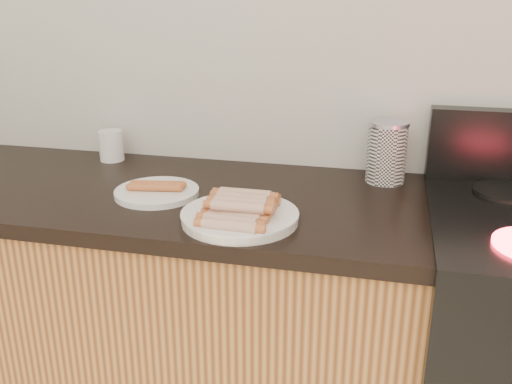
% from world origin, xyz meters
% --- Properties ---
extents(wall_back, '(4.00, 0.04, 2.60)m').
position_xyz_m(wall_back, '(0.00, 2.00, 1.30)').
color(wall_back, silver).
rests_on(wall_back, ground).
extents(cabinet_base, '(2.20, 0.59, 0.86)m').
position_xyz_m(cabinet_base, '(-0.70, 1.69, 0.43)').
color(cabinet_base, '#B6783B').
rests_on(cabinet_base, floor).
extents(counter_slab, '(2.20, 0.62, 0.04)m').
position_xyz_m(counter_slab, '(-0.70, 1.69, 0.88)').
color(counter_slab, black).
rests_on(counter_slab, cabinet_base).
extents(burner_far_left, '(0.18, 0.18, 0.01)m').
position_xyz_m(burner_far_left, '(0.61, 1.84, 0.92)').
color(burner_far_left, black).
rests_on(burner_far_left, stove).
extents(main_plate, '(0.36, 0.36, 0.02)m').
position_xyz_m(main_plate, '(-0.04, 1.52, 0.91)').
color(main_plate, silver).
rests_on(main_plate, counter_slab).
extents(side_plate, '(0.25, 0.25, 0.02)m').
position_xyz_m(side_plate, '(-0.30, 1.65, 0.91)').
color(side_plate, silver).
rests_on(side_plate, counter_slab).
extents(hotdog_pile, '(0.13, 0.24, 0.05)m').
position_xyz_m(hotdog_pile, '(-0.04, 1.52, 0.94)').
color(hotdog_pile, maroon).
rests_on(hotdog_pile, main_plate).
extents(plain_sausages, '(0.14, 0.07, 0.02)m').
position_xyz_m(plain_sausages, '(-0.30, 1.65, 0.93)').
color(plain_sausages, '#CC8242').
rests_on(plain_sausages, side_plate).
extents(canister, '(0.11, 0.11, 0.18)m').
position_xyz_m(canister, '(0.29, 1.90, 0.99)').
color(canister, silver).
rests_on(canister, counter_slab).
extents(mug, '(0.10, 0.10, 0.10)m').
position_xyz_m(mug, '(-0.57, 1.92, 0.95)').
color(mug, white).
rests_on(mug, counter_slab).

